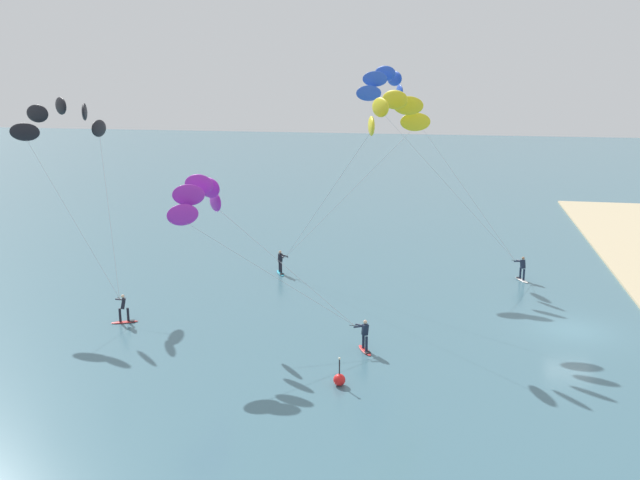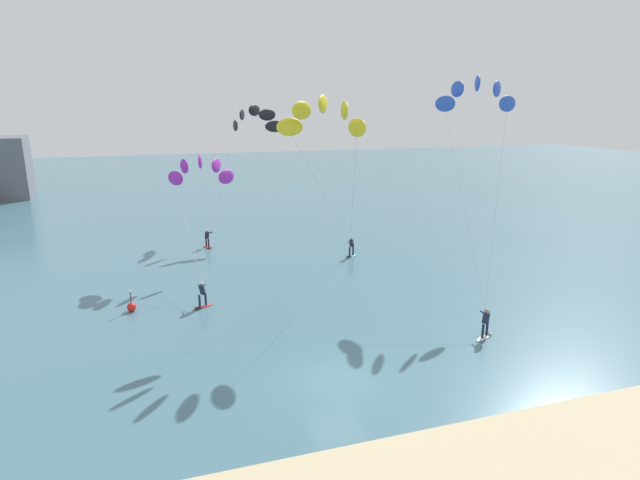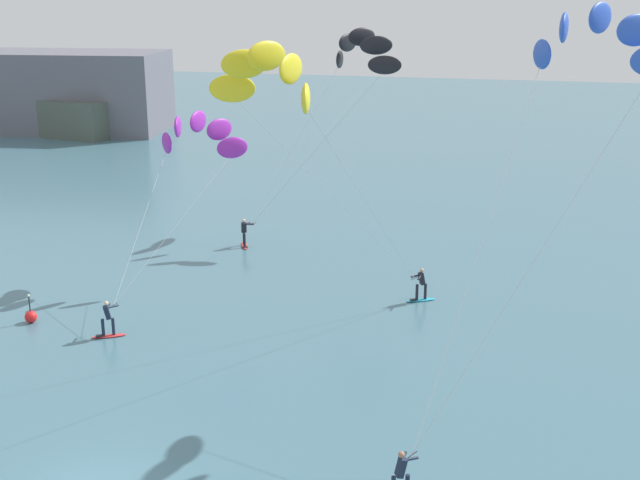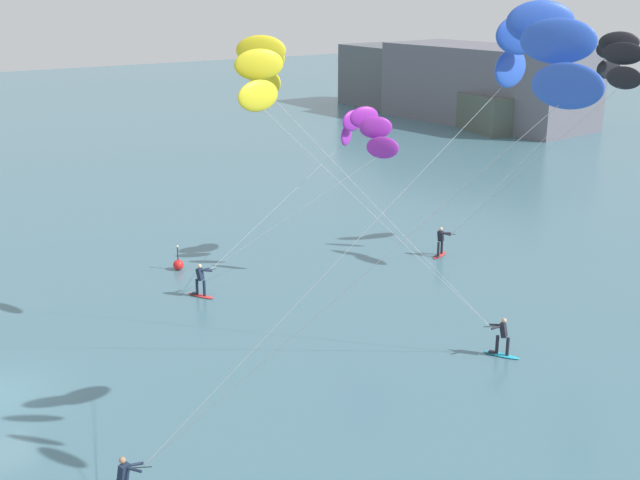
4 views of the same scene
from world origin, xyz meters
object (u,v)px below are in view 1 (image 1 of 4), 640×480
kitesurfer_nearshore (390,90)px  kitesurfer_mid_water (206,203)px  kitesurfer_downwind (64,125)px  marker_buoy (339,379)px  kitesurfer_far_out (389,119)px

kitesurfer_nearshore → kitesurfer_mid_water: bearing=156.8°
kitesurfer_downwind → marker_buoy: size_ratio=8.97×
marker_buoy → kitesurfer_far_out: bearing=-4.3°
kitesurfer_mid_water → kitesurfer_downwind: bearing=61.7°
kitesurfer_downwind → marker_buoy: kitesurfer_downwind is taller
kitesurfer_mid_water → kitesurfer_downwind: (6.12, 11.38, 3.43)m
kitesurfer_mid_water → marker_buoy: kitesurfer_mid_water is taller
kitesurfer_far_out → kitesurfer_nearshore: bearing=5.1°
kitesurfer_nearshore → kitesurfer_mid_water: 20.60m
kitesurfer_mid_water → marker_buoy: (-5.20, -7.94, -6.96)m
kitesurfer_nearshore → kitesurfer_downwind: size_ratio=1.16×
kitesurfer_mid_water → kitesurfer_far_out: size_ratio=0.81×
kitesurfer_downwind → marker_buoy: 24.68m
kitesurfer_far_out → marker_buoy: 16.35m
kitesurfer_mid_water → marker_buoy: size_ratio=7.57×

